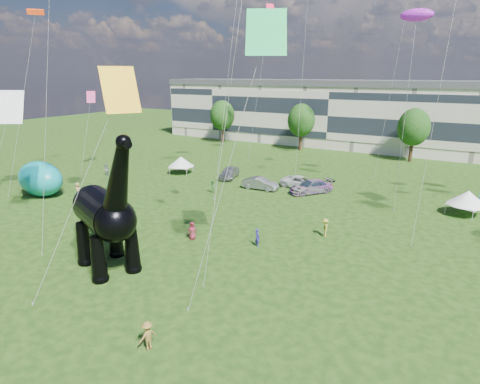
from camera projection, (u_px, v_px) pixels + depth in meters
The scene contains 14 objects.
ground at pixel (163, 284), 28.29m from camera, with size 220.00×220.00×0.00m, color #16330C.
terrace_row at pixel (337, 116), 81.48m from camera, with size 78.00×11.00×12.00m, color beige.
tree_far_left at pixel (222, 113), 84.89m from camera, with size 5.20×5.20×9.44m.
tree_mid_left at pixel (301, 118), 75.98m from camera, with size 5.20×5.20×9.44m.
tree_mid_right at pixel (414, 124), 66.09m from camera, with size 5.20×5.20×9.44m.
dinosaur_sculpture at pixel (102, 213), 30.06m from camera, with size 13.43×6.98×11.23m.
car_silver at pixel (229, 173), 56.77m from camera, with size 1.96×4.86×1.66m, color #A9A9AD.
car_grey at pixel (260, 184), 51.31m from camera, with size 1.62×4.65×1.53m, color slate.
car_white at pixel (301, 182), 52.06m from camera, with size 2.50×5.41×1.50m, color silver.
car_dark at pixel (311, 187), 49.67m from camera, with size 2.30×5.66×1.64m, color #595960.
gazebo_near at pixel (468, 198), 41.58m from camera, with size 5.07×5.07×2.67m.
gazebo_left at pixel (181, 162), 59.15m from camera, with size 4.61×4.61×2.57m.
inflatable_teal at pixel (40, 179), 48.35m from camera, with size 6.74×4.21×4.21m, color #0C8F95.
visitors at pixel (195, 212), 40.44m from camera, with size 47.63×38.59×1.89m.
Camera 1 is at (17.68, -18.87, 14.27)m, focal length 30.00 mm.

